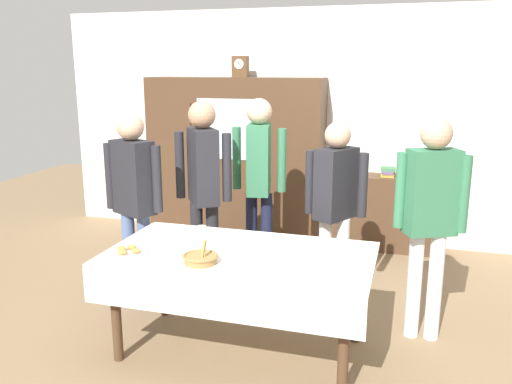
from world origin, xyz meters
TOP-DOWN VIEW (x-y plane):
  - ground_plane at (0.00, 0.00)m, footprint 12.00×12.00m
  - back_wall at (0.00, 2.65)m, footprint 6.40×0.10m
  - dining_table at (0.00, -0.24)m, footprint 1.87×1.03m
  - wall_cabinet at (-0.90, 2.35)m, footprint 2.10×0.46m
  - mantel_clock at (-0.83, 2.35)m, footprint 0.18×0.11m
  - bookshelf_low at (0.88, 2.41)m, footprint 1.16×0.35m
  - book_stack at (0.88, 2.41)m, footprint 0.17×0.20m
  - tea_cup_back_edge at (0.12, -0.12)m, footprint 0.13×0.13m
  - tea_cup_near_right at (0.77, -0.26)m, footprint 0.13×0.13m
  - tea_cup_center at (-0.42, 0.12)m, footprint 0.13×0.13m
  - bread_basket at (-0.19, -0.47)m, footprint 0.24×0.24m
  - pastry_plate at (-0.75, -0.45)m, footprint 0.28×0.28m
  - spoon_back_edge at (0.76, 0.16)m, footprint 0.12×0.02m
  - spoon_center at (-0.44, -0.52)m, footprint 0.12×0.02m
  - person_behind_table_right at (-0.24, 1.12)m, footprint 0.52×0.39m
  - person_beside_shelf at (0.53, 0.75)m, footprint 0.52×0.41m
  - person_by_cabinet at (-1.10, 0.29)m, footprint 0.52×0.33m
  - person_near_right_end at (-0.61, 0.64)m, footprint 0.52×0.41m
  - person_behind_table_left at (1.28, 0.39)m, footprint 0.52×0.33m

SIDE VIEW (x-z plane):
  - ground_plane at x=0.00m, z-range 0.00..0.00m
  - bookshelf_low at x=0.88m, z-range 0.00..0.85m
  - dining_table at x=0.00m, z-range 0.29..1.05m
  - spoon_back_edge at x=0.76m, z-range 0.76..0.77m
  - spoon_center at x=-0.44m, z-range 0.76..0.77m
  - pastry_plate at x=-0.75m, z-range 0.75..0.80m
  - tea_cup_near_right at x=0.77m, z-range 0.76..0.82m
  - tea_cup_back_edge at x=0.12m, z-range 0.76..0.82m
  - tea_cup_center at x=-0.42m, z-range 0.76..0.82m
  - bread_basket at x=-0.19m, z-range 0.72..0.88m
  - book_stack at x=0.88m, z-range 0.85..0.95m
  - wall_cabinet at x=-0.90m, z-range 0.00..1.92m
  - person_beside_shelf at x=0.53m, z-range 0.17..1.78m
  - person_by_cabinet at x=-1.10m, z-range 0.19..1.86m
  - person_behind_table_left at x=1.28m, z-range 0.19..1.88m
  - person_behind_table_right at x=-0.24m, z-range 0.20..1.97m
  - person_near_right_end at x=-0.61m, z-range 0.20..1.97m
  - back_wall at x=0.00m, z-range 0.00..2.70m
  - mantel_clock at x=-0.83m, z-range 1.92..2.16m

